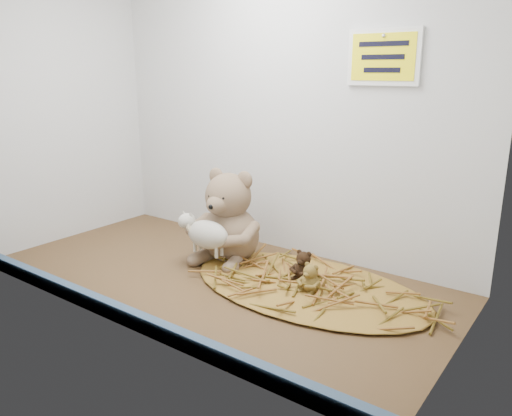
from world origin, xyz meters
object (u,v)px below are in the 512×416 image
Objects in this scene: main_teddy at (230,216)px; mini_teddy_brown at (304,264)px; toy_lamb at (208,235)px; mini_teddy_tan at (311,276)px.

main_teddy reaches higher than mini_teddy_brown.
toy_lamb reaches higher than mini_teddy_brown.
main_teddy is 3.60× the size of mini_teddy_tan.
main_teddy is 32.12cm from mini_teddy_tan.
mini_teddy_tan is 7.74cm from mini_teddy_brown.
main_teddy is 1.58× the size of toy_lamb.
mini_teddy_tan is at bearing 4.35° from toy_lamb.
main_teddy is 26.21cm from mini_teddy_brown.
mini_teddy_tan is (30.27, -6.99, -8.15)cm from main_teddy.
toy_lamb is 30.78cm from mini_teddy_tan.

